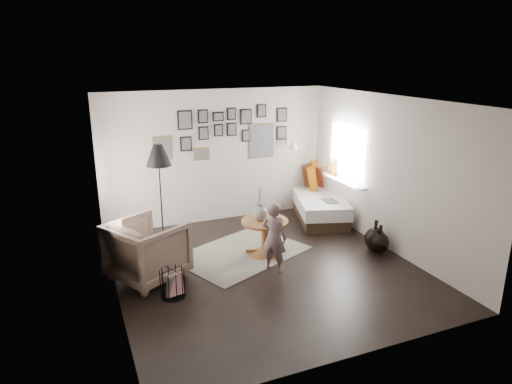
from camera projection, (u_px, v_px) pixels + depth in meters
name	position (u px, v px, depth m)	size (l,w,h in m)	color
ground	(265.00, 268.00, 7.18)	(4.80, 4.80, 0.00)	black
wall_back	(216.00, 157.00, 8.93)	(4.50, 4.50, 0.00)	#ADA398
wall_front	(360.00, 249.00, 4.69)	(4.50, 4.50, 0.00)	#ADA398
wall_left	(109.00, 207.00, 5.98)	(4.80, 4.80, 0.00)	#ADA398
wall_right	(389.00, 174.00, 7.63)	(4.80, 4.80, 0.00)	#ADA398
ceiling	(266.00, 100.00, 6.43)	(4.80, 4.80, 0.00)	white
door_left	(104.00, 199.00, 7.12)	(0.00, 2.14, 2.14)	white
window_right	(340.00, 177.00, 8.90)	(0.15, 1.32, 1.30)	white
gallery_wall	(230.00, 133.00, 8.89)	(2.74, 0.03, 1.08)	brown
wall_sconce	(293.00, 145.00, 9.22)	(0.18, 0.36, 0.16)	white
rug	(241.00, 253.00, 7.69)	(2.06, 1.44, 0.01)	beige
pedestal_table	(265.00, 239.00, 7.58)	(0.78, 0.78, 0.61)	brown
vase	(260.00, 211.00, 7.42)	(0.22, 0.22, 0.56)	black
candles	(271.00, 211.00, 7.48)	(0.13, 0.13, 0.29)	black
daybed	(315.00, 200.00, 9.50)	(1.51, 2.28, 1.04)	black
magazine_on_daybed	(330.00, 201.00, 8.86)	(0.23, 0.32, 0.02)	black
armchair	(147.00, 250.00, 6.73)	(0.96, 0.99, 0.90)	brown
armchair_cushion	(149.00, 247.00, 6.77)	(0.41, 0.41, 0.10)	silver
floor_lamp	(159.00, 159.00, 7.53)	(0.42, 0.42, 1.81)	black
magazine_basket	(173.00, 283.00, 6.27)	(0.43, 0.43, 0.41)	black
demijohn_large	(375.00, 239.00, 7.76)	(0.36, 0.36, 0.54)	black
demijohn_small	(380.00, 243.00, 7.66)	(0.32, 0.32, 0.50)	black
child	(274.00, 237.00, 6.94)	(0.40, 0.27, 1.11)	#695353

